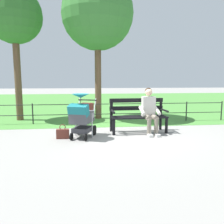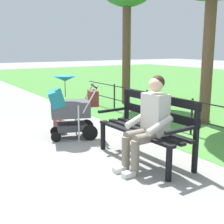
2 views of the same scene
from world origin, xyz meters
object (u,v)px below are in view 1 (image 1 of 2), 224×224
stroller (82,115)px  tree_behind_fence (14,17)px  person_on_bench (149,109)px  park_bench (138,114)px  handbag (63,133)px  tree_near_bench (98,14)px

stroller → tree_behind_fence: size_ratio=0.25×
person_on_bench → tree_behind_fence: bearing=-31.4°
park_bench → handbag: (2.09, 0.54, -0.40)m
stroller → tree_behind_fence: tree_behind_fence is taller
tree_near_bench → handbag: bearing=69.8°
person_on_bench → tree_near_bench: bearing=-63.6°
tree_near_bench → tree_behind_fence: size_ratio=1.11×
person_on_bench → stroller: person_on_bench is taller
park_bench → tree_near_bench: bearing=-67.0°
stroller → person_on_bench: bearing=-170.6°
stroller → tree_near_bench: bearing=-101.1°
tree_near_bench → tree_behind_fence: bearing=0.8°
person_on_bench → tree_behind_fence: 5.76m
person_on_bench → handbag: bearing=7.5°
park_bench → stroller: size_ratio=1.41×
stroller → handbag: 0.68m
handbag → tree_behind_fence: tree_behind_fence is taller
park_bench → tree_behind_fence: bearing=-30.8°
park_bench → stroller: 1.68m
stroller → handbag: stroller is taller
handbag → tree_behind_fence: (1.84, -2.88, 3.53)m
park_bench → handbag: size_ratio=4.38×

